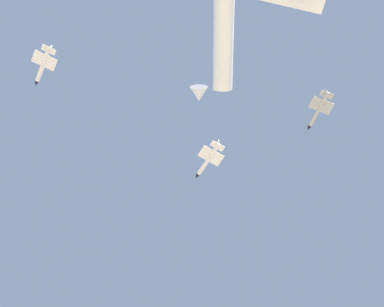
{
  "coord_description": "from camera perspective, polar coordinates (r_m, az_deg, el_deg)",
  "views": [
    {
      "loc": [
        -42.03,
        58.82,
        3.3
      ],
      "look_at": [
        -29.41,
        26.33,
        79.35
      ],
      "focal_mm": 39.77,
      "sensor_mm": 36.0,
      "label": 1
    }
  ],
  "objects": [
    {
      "name": "chase_jet_left_wing",
      "position": [
        157.27,
        -19.34,
        11.2
      ],
      "size": [
        13.28,
        12.35,
        4.0
      ],
      "rotation": [
        0.0,
        0.0,
        -0.73
      ],
      "color": "silver"
    },
    {
      "name": "chase_jet_lead",
      "position": [
        154.15,
        16.63,
        5.7
      ],
      "size": [
        12.49,
        13.16,
        4.0
      ],
      "rotation": [
        0.0,
        0.0,
        -0.83
      ],
      "color": "#999EA3"
    },
    {
      "name": "chase_jet_right_wing",
      "position": [
        142.76,
        2.22,
        -0.77
      ],
      "size": [
        13.79,
        11.67,
        4.0
      ],
      "rotation": [
        0.0,
        0.0,
        -0.66
      ],
      "color": "silver"
    }
  ]
}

